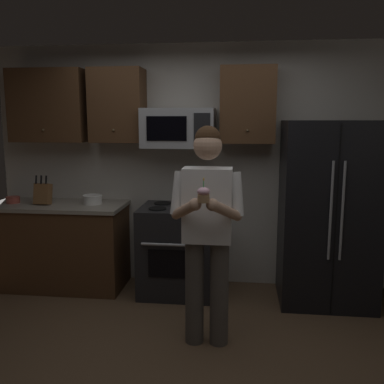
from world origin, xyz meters
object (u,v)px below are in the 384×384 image
Objects in this scene: person at (207,225)px; cupcake at (204,195)px; bowl_large_white at (93,199)px; oven_range at (178,250)px; bowl_small_colored at (13,200)px; microwave at (179,128)px; refrigerator at (328,213)px; knife_block at (43,194)px.

cupcake is (0.00, -0.33, 0.30)m from person.
person is (1.31, -1.07, 0.02)m from bowl_large_white.
bowl_small_colored reaches higher than oven_range.
microwave is 1.95m from bowl_small_colored.
cupcake is (-1.11, -1.31, 0.39)m from refrigerator.
bowl_small_colored is (-1.79, 0.00, 0.49)m from oven_range.
person is 0.44m from cupcake.
refrigerator is at bearing 41.48° from person.
cupcake is at bearing -130.27° from refrigerator.
person is (-1.11, -0.98, 0.10)m from refrigerator.
refrigerator is (1.50, -0.04, 0.44)m from oven_range.
microwave is 0.42× the size of person.
microwave is 1.72m from refrigerator.
bowl_small_colored is 2.41m from person.
bowl_large_white is at bearing 140.76° from person.
cupcake is at bearing -46.87° from bowl_large_white.
microwave is (0.00, 0.12, 1.26)m from oven_range.
microwave is 1.60m from knife_block.
person is at bearing -39.24° from bowl_large_white.
bowl_large_white reaches higher than bowl_small_colored.
knife_block is 2.27m from cupcake.
oven_range is 1.86m from bowl_small_colored.
refrigerator is at bearing -6.03° from microwave.
knife_block is at bearing -5.12° from bowl_small_colored.
bowl_large_white is 1.94m from cupcake.
microwave is 4.99× the size of bowl_small_colored.
oven_range is at bearing 178.50° from refrigerator.
microwave reaches higher than knife_block.
bowl_small_colored is at bearing 148.21° from cupcake.
microwave is at bearing 5.92° from knife_block.
microwave reaches higher than oven_range.
refrigerator reaches higher than bowl_large_white.
bowl_large_white is 0.12× the size of person.
bowl_large_white is 0.87m from bowl_small_colored.
cupcake is (0.39, -1.47, -0.43)m from microwave.
knife_block is at bearing -178.83° from oven_range.
bowl_large_white is 1.69m from person.
cupcake reaches higher than oven_range.
bowl_small_colored is at bearing 179.91° from oven_range.
microwave is 1.19m from bowl_large_white.
microwave reaches higher than refrigerator.
oven_range is at bearing 106.14° from cupcake.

